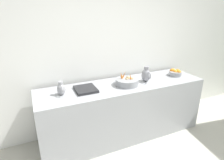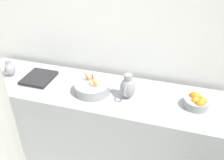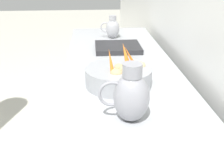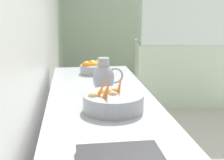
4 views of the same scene
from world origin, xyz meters
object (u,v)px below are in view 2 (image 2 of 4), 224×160
orange_bowl (197,102)px  metal_pitcher_short (10,68)px  vegetable_colander (92,87)px  metal_pitcher_tall (128,87)px

orange_bowl → metal_pitcher_short: 2.00m
vegetable_colander → metal_pitcher_short: bearing=-92.5°
metal_pitcher_tall → orange_bowl: bearing=93.4°
orange_bowl → metal_pitcher_short: metal_pitcher_short is taller
metal_pitcher_tall → metal_pitcher_short: (-0.03, -1.36, -0.03)m
vegetable_colander → metal_pitcher_tall: metal_pitcher_tall is taller
orange_bowl → metal_pitcher_tall: size_ratio=0.88×
vegetable_colander → orange_bowl: bearing=92.9°
orange_bowl → metal_pitcher_short: size_ratio=1.15×
vegetable_colander → metal_pitcher_tall: size_ratio=1.42×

